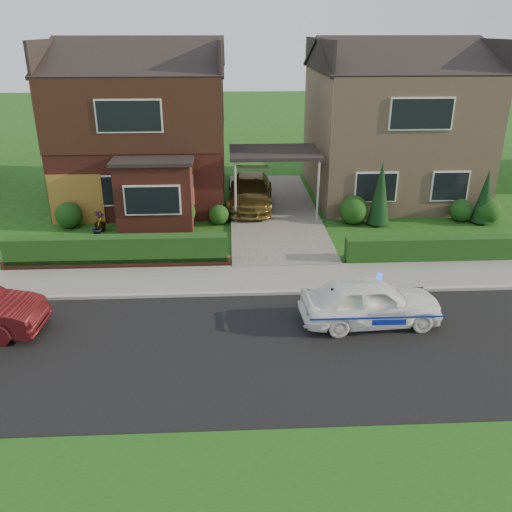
{
  "coord_description": "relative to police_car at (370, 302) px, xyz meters",
  "views": [
    {
      "loc": [
        -1.93,
        -11.79,
        7.61
      ],
      "look_at": [
        -1.16,
        3.5,
        1.11
      ],
      "focal_mm": 38.0,
      "sensor_mm": 36.0,
      "label": 1
    }
  ],
  "objects": [
    {
      "name": "garage_door",
      "position": [
        -10.12,
        8.76,
        0.39
      ],
      "size": [
        2.2,
        0.1,
        2.1
      ],
      "primitive_type": "cube",
      "color": "brown",
      "rests_on": "ground"
    },
    {
      "name": "shrub_right_near",
      "position": [
        1.33,
        8.2,
        -0.06
      ],
      "size": [
        1.2,
        1.2,
        1.2
      ],
      "primitive_type": "sphere",
      "color": "#1B3811",
      "rests_on": "ground"
    },
    {
      "name": "carport_link",
      "position": [
        -1.87,
        9.75,
        2.0
      ],
      "size": [
        3.8,
        3.0,
        2.77
      ],
      "color": "black",
      "rests_on": "ground"
    },
    {
      "name": "house_right",
      "position": [
        3.93,
        12.79,
        3.0
      ],
      "size": [
        7.5,
        8.06,
        7.25
      ],
      "color": "tan",
      "rests_on": "ground"
    },
    {
      "name": "road",
      "position": [
        -1.87,
        -1.2,
        -0.66
      ],
      "size": [
        60.0,
        6.0,
        0.02
      ],
      "primitive_type": "cube",
      "color": "black",
      "rests_on": "ground"
    },
    {
      "name": "shrub_left_far",
      "position": [
        -10.37,
        8.3,
        -0.12
      ],
      "size": [
        1.08,
        1.08,
        1.08
      ],
      "primitive_type": "sphere",
      "color": "#1B3811",
      "rests_on": "ground"
    },
    {
      "name": "driveway",
      "position": [
        -1.87,
        9.8,
        -0.6
      ],
      "size": [
        3.8,
        12.0,
        0.12
      ],
      "primitive_type": "cube",
      "color": "#666059",
      "rests_on": "ground"
    },
    {
      "name": "kerb",
      "position": [
        -1.87,
        1.85,
        -0.6
      ],
      "size": [
        60.0,
        0.16,
        0.12
      ],
      "primitive_type": "cube",
      "color": "#9E9993",
      "rests_on": "ground"
    },
    {
      "name": "conifer_a",
      "position": [
        2.33,
        8.0,
        0.64
      ],
      "size": [
        0.9,
        0.9,
        2.6
      ],
      "primitive_type": "cone",
      "color": "black",
      "rests_on": "ground"
    },
    {
      "name": "shrub_right_mid",
      "position": [
        5.93,
        8.3,
        -0.18
      ],
      "size": [
        0.96,
        0.96,
        0.96
      ],
      "primitive_type": "sphere",
      "color": "#1B3811",
      "rests_on": "ground"
    },
    {
      "name": "shrub_left_near",
      "position": [
        -4.27,
        8.4,
        -0.24
      ],
      "size": [
        0.84,
        0.84,
        0.84
      ],
      "primitive_type": "sphere",
      "color": "#1B3811",
      "rests_on": "ground"
    },
    {
      "name": "house_left",
      "position": [
        -7.65,
        12.7,
        3.15
      ],
      "size": [
        7.5,
        9.53,
        7.25
      ],
      "color": "maroon",
      "rests_on": "ground"
    },
    {
      "name": "hedge_right",
      "position": [
        3.93,
        4.15,
        -0.66
      ],
      "size": [
        7.5,
        0.55,
        0.8
      ],
      "primitive_type": "cube",
      "color": "#1B3811",
      "rests_on": "ground"
    },
    {
      "name": "driveway_car",
      "position": [
        -2.87,
        10.45,
        0.15
      ],
      "size": [
        2.25,
        4.84,
        1.37
      ],
      "primitive_type": "imported",
      "rotation": [
        0.0,
        0.0,
        -0.07
      ],
      "color": "brown",
      "rests_on": "driveway"
    },
    {
      "name": "potted_plant_a",
      "position": [
        -10.87,
        4.8,
        -0.23
      ],
      "size": [
        0.52,
        0.42,
        0.85
      ],
      "primitive_type": "imported",
      "rotation": [
        0.0,
        0.0,
        0.31
      ],
      "color": "gray",
      "rests_on": "ground"
    },
    {
      "name": "shrub_left_mid",
      "position": [
        -5.87,
        8.1,
        0.0
      ],
      "size": [
        1.32,
        1.32,
        1.32
      ],
      "primitive_type": "sphere",
      "color": "#1B3811",
      "rests_on": "ground"
    },
    {
      "name": "hedge_left",
      "position": [
        -7.67,
        4.25,
        -0.66
      ],
      "size": [
        7.5,
        0.55,
        0.9
      ],
      "primitive_type": "cube",
      "color": "#1B3811",
      "rests_on": "ground"
    },
    {
      "name": "conifer_b",
      "position": [
        6.73,
        8.0,
        0.44
      ],
      "size": [
        0.9,
        0.9,
        2.2
      ],
      "primitive_type": "cone",
      "color": "black",
      "rests_on": "ground"
    },
    {
      "name": "police_car",
      "position": [
        0.0,
        0.0,
        0.0
      ],
      "size": [
        3.55,
        3.94,
        1.48
      ],
      "rotation": [
        0.0,
        0.0,
        1.63
      ],
      "color": "white",
      "rests_on": "ground"
    },
    {
      "name": "dwarf_wall",
      "position": [
        -7.67,
        4.1,
        -0.48
      ],
      "size": [
        7.7,
        0.25,
        0.36
      ],
      "primitive_type": "cube",
      "color": "maroon",
      "rests_on": "ground"
    },
    {
      "name": "potted_plant_b",
      "position": [
        -8.95,
        7.07,
        -0.26
      ],
      "size": [
        0.57,
        0.54,
        0.81
      ],
      "primitive_type": "imported",
      "rotation": [
        0.0,
        0.0,
        0.97
      ],
      "color": "gray",
      "rests_on": "ground"
    },
    {
      "name": "grass_verge",
      "position": [
        -1.87,
        -6.2,
        -0.66
      ],
      "size": [
        60.0,
        4.0,
        0.01
      ],
      "primitive_type": "cube",
      "color": "#1B4612",
      "rests_on": "ground"
    },
    {
      "name": "sidewalk",
      "position": [
        -1.87,
        2.9,
        -0.61
      ],
      "size": [
        60.0,
        2.0,
        0.1
      ],
      "primitive_type": "cube",
      "color": "slate",
      "rests_on": "ground"
    },
    {
      "name": "shrub_right_far",
      "position": [
        6.93,
        8.0,
        -0.12
      ],
      "size": [
        1.08,
        1.08,
        1.08
      ],
      "primitive_type": "sphere",
      "color": "#1B3811",
      "rests_on": "ground"
    },
    {
      "name": "potted_plant_c",
      "position": [
        -9.03,
        7.8,
        -0.25
      ],
      "size": [
        0.6,
        0.6,
        0.82
      ],
      "primitive_type": "imported",
      "rotation": [
        0.0,
        0.0,
        1.15
      ],
      "color": "gray",
      "rests_on": "ground"
    },
    {
      "name": "ground",
      "position": [
        -1.87,
        -1.2,
        -0.66
      ],
      "size": [
        120.0,
        120.0,
        0.0
      ],
      "primitive_type": "plane",
      "color": "#1B4612",
      "rests_on": "ground"
    }
  ]
}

